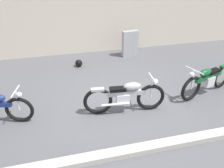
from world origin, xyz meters
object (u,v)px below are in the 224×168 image
Objects in this scene: stone_marker at (130,44)px; motorcycle_silver at (125,96)px; helmet at (79,63)px; motorcycle_green at (207,80)px.

stone_marker is 0.49× the size of motorcycle_silver.
motorcycle_green reaches higher than helmet.
stone_marker is 3.76m from motorcycle_silver.
motorcycle_silver is (-1.27, -3.53, -0.06)m from stone_marker.
stone_marker is at bearing 13.97° from helmet.
motorcycle_green reaches higher than motorcycle_silver.
helmet is at bearing 110.94° from motorcycle_silver.
stone_marker reaches higher than motorcycle_silver.
stone_marker reaches higher than helmet.
motorcycle_silver is at bearing -75.10° from helmet.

